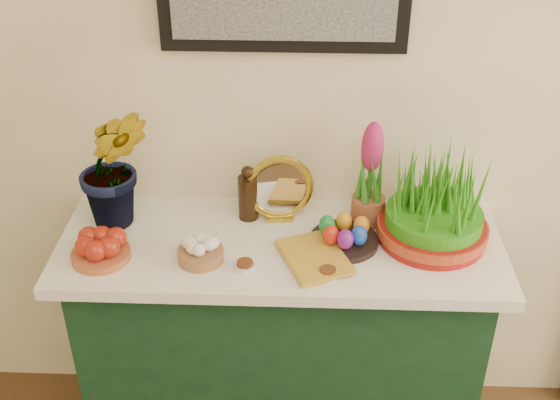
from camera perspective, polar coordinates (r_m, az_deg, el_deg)
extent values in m
cube|color=#FFF3BF|center=(2.23, 8.84, 10.02)|extent=(4.00, 0.04, 2.70)
cube|color=#14371F|center=(2.52, 0.04, -11.87)|extent=(1.30, 0.45, 0.85)
cube|color=white|center=(2.23, 0.05, -3.65)|extent=(1.40, 0.55, 0.04)
imported|color=#2E7C1C|center=(2.22, -13.54, 4.15)|extent=(0.31, 0.27, 0.55)
cylinder|color=#AD532E|center=(2.20, -14.34, -4.35)|extent=(0.22, 0.22, 0.02)
cylinder|color=#97633C|center=(2.14, -6.46, -4.46)|extent=(0.17, 0.17, 0.04)
cylinder|color=black|center=(2.29, -2.60, 0.19)|extent=(0.07, 0.07, 0.15)
sphere|color=black|center=(2.24, -2.66, 2.28)|extent=(0.04, 0.04, 0.04)
cube|color=gold|center=(2.31, -0.06, -1.42)|extent=(0.10, 0.06, 0.01)
torus|color=gold|center=(2.27, -0.05, 1.01)|extent=(0.23, 0.08, 0.23)
cylinder|color=silver|center=(2.26, -0.05, 0.95)|extent=(0.17, 0.05, 0.17)
imported|color=gold|center=(2.10, 0.62, -5.12)|extent=(0.23, 0.27, 0.03)
cylinder|color=silver|center=(2.10, -2.86, -5.42)|extent=(0.06, 0.06, 0.02)
cylinder|color=#592D14|center=(2.09, -2.87, -5.14)|extent=(0.05, 0.05, 0.01)
cylinder|color=silver|center=(2.07, 3.89, -6.02)|extent=(0.06, 0.06, 0.02)
cylinder|color=#592D14|center=(2.07, 3.90, -5.74)|extent=(0.05, 0.05, 0.01)
cylinder|color=black|center=(2.21, 5.21, -3.33)|extent=(0.22, 0.22, 0.02)
ellipsoid|color=red|center=(2.15, 4.16, -2.86)|extent=(0.05, 0.05, 0.07)
ellipsoid|color=#1A46B7|center=(2.16, 6.44, -2.90)|extent=(0.05, 0.05, 0.07)
ellipsoid|color=orange|center=(2.22, 5.22, -1.75)|extent=(0.05, 0.05, 0.07)
ellipsoid|color=#188437|center=(2.20, 3.85, -2.04)|extent=(0.05, 0.05, 0.07)
ellipsoid|color=orange|center=(2.20, 6.64, -2.09)|extent=(0.05, 0.05, 0.07)
ellipsoid|color=#751989|center=(2.14, 5.33, -3.21)|extent=(0.05, 0.05, 0.07)
cylinder|color=#9A5335|center=(2.30, 7.14, -0.76)|extent=(0.11, 0.11, 0.09)
ellipsoid|color=#B9256B|center=(2.18, 7.54, 4.30)|extent=(0.07, 0.07, 0.17)
cylinder|color=maroon|center=(2.26, 12.23, -2.49)|extent=(0.33, 0.33, 0.06)
cylinder|color=#A1101D|center=(2.25, 12.27, -2.23)|extent=(0.35, 0.35, 0.03)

